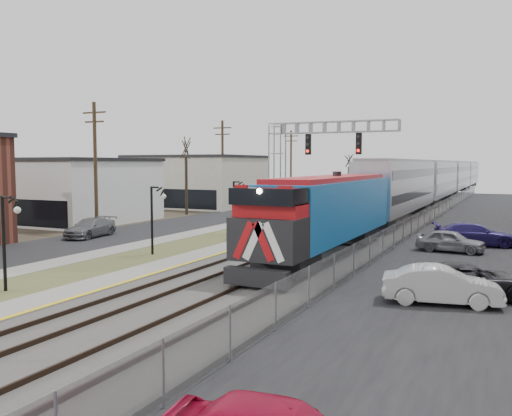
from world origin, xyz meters
The scene contains 20 objects.
street_west centered at (-11.50, 35.00, 0.02)m, with size 7.00×120.00×0.04m, color black.
sidewalk centered at (-7.00, 35.00, 0.04)m, with size 2.00×120.00×0.08m, color gray.
grass_median centered at (-4.00, 35.00, 0.03)m, with size 4.00×120.00×0.06m, color #4C522C.
platform centered at (-1.00, 35.00, 0.12)m, with size 2.00×120.00×0.24m, color gray.
ballast_bed centered at (4.00, 35.00, 0.10)m, with size 8.00×120.00×0.20m, color #595651.
platform_edge centered at (-0.12, 35.00, 0.24)m, with size 0.24×120.00×0.01m, color gold.
track_near centered at (2.00, 35.00, 0.28)m, with size 1.58×120.00×0.15m.
track_far centered at (5.50, 35.00, 0.28)m, with size 1.58×120.00×0.15m.
train centered at (5.50, 68.09, 2.94)m, with size 3.00×108.65×5.33m.
signal_gantry centered at (1.22, 27.99, 5.59)m, with size 9.00×1.07×8.15m.
lampposts centered at (-4.00, 18.29, 2.00)m, with size 0.14×62.14×4.00m.
utility_poles centered at (-14.50, 25.00, 5.00)m, with size 0.28×80.28×10.00m.
fence centered at (8.20, 35.00, 0.80)m, with size 0.04×120.00×1.60m, color gray.
buildings_west centered at (-21.00, 24.21, 3.01)m, with size 14.00×67.00×7.00m.
bare_trees centered at (-12.66, 38.91, 2.70)m, with size 12.30×42.30×5.95m.
car_lot_b centered at (12.48, 13.75, 0.71)m, with size 1.51×4.32×1.42m, color #BBBBBB.
car_lot_c centered at (13.32, 15.27, 0.68)m, with size 2.27×4.92×1.37m, color black.
car_lot_d centered at (12.54, 29.75, 0.74)m, with size 2.07×5.09×1.48m, color navy.
car_lot_e centered at (11.43, 26.58, 0.67)m, with size 1.57×3.91×1.33m, color gray.
car_street_b centered at (-12.62, 22.24, 0.67)m, with size 1.89×4.64×1.35m, color slate.
Camera 1 is at (14.92, -7.30, 5.32)m, focal length 38.00 mm.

